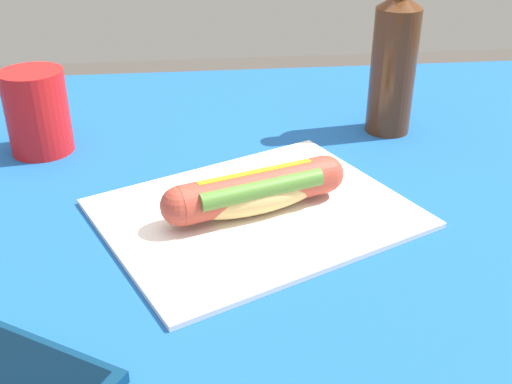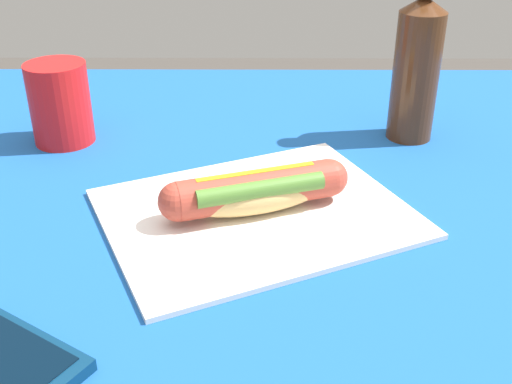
# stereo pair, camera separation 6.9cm
# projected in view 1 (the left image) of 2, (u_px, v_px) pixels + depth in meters

# --- Properties ---
(dining_table) EXTENTS (1.22, 0.95, 0.73)m
(dining_table) POSITION_uv_depth(u_px,v_px,m) (278.00, 271.00, 0.81)
(dining_table) COLOR brown
(dining_table) RESTS_ON ground
(paper_wrapper) EXTENTS (0.40, 0.37, 0.01)m
(paper_wrapper) POSITION_uv_depth(u_px,v_px,m) (256.00, 213.00, 0.70)
(paper_wrapper) COLOR silver
(paper_wrapper) RESTS_ON dining_table
(hot_dog) EXTENTS (0.21, 0.10, 0.05)m
(hot_dog) POSITION_uv_depth(u_px,v_px,m) (256.00, 191.00, 0.69)
(hot_dog) COLOR #DBB26B
(hot_dog) RESTS_ON paper_wrapper
(cell_phone) EXTENTS (0.15, 0.13, 0.01)m
(cell_phone) POSITION_uv_depth(u_px,v_px,m) (29.00, 377.00, 0.48)
(cell_phone) COLOR #0A2D4C
(cell_phone) RESTS_ON dining_table
(soda_bottle) EXTENTS (0.06, 0.06, 0.23)m
(soda_bottle) POSITION_uv_depth(u_px,v_px,m) (394.00, 61.00, 0.87)
(soda_bottle) COLOR #4C2814
(soda_bottle) RESTS_ON dining_table
(drinking_cup) EXTENTS (0.08, 0.08, 0.11)m
(drinking_cup) POSITION_uv_depth(u_px,v_px,m) (37.00, 112.00, 0.83)
(drinking_cup) COLOR red
(drinking_cup) RESTS_ON dining_table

